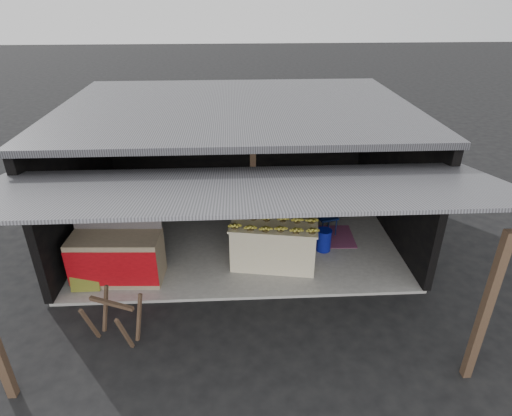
{
  "coord_description": "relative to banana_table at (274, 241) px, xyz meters",
  "views": [
    {
      "loc": [
        -0.07,
        -6.25,
        5.18
      ],
      "look_at": [
        0.35,
        1.57,
        1.1
      ],
      "focal_mm": 30.0,
      "sensor_mm": 36.0,
      "label": 1
    }
  ],
  "objects": [
    {
      "name": "water_barrel",
      "position": [
        1.12,
        0.38,
        -0.25
      ],
      "size": [
        0.31,
        0.31,
        0.46
      ],
      "primitive_type": "cylinder",
      "color": "#0C168D",
      "rests_on": "concrete_slab"
    },
    {
      "name": "magenta_rug",
      "position": [
        1.16,
        0.92,
        -0.48
      ],
      "size": [
        1.54,
        1.06,
        0.01
      ],
      "primitive_type": "cube",
      "rotation": [
        0.0,
        0.0,
        -0.04
      ],
      "color": "#7F1C54",
      "rests_on": "concrete_slab"
    },
    {
      "name": "sawhorse",
      "position": [
        -2.75,
        -2.03,
        -0.04
      ],
      "size": [
        0.91,
        0.9,
        0.79
      ],
      "rotation": [
        0.0,
        0.0,
        -0.39
      ],
      "color": "#473124",
      "rests_on": "ground"
    },
    {
      "name": "green_signboard",
      "position": [
        -3.62,
        -0.74,
        -0.08
      ],
      "size": [
        0.53,
        0.22,
        0.79
      ],
      "primitive_type": "cube",
      "rotation": [
        -0.23,
        0.0,
        0.0
      ],
      "color": "black",
      "rests_on": "concrete_slab"
    },
    {
      "name": "picture_frames",
      "position": [
        -0.86,
        3.75,
        1.39
      ],
      "size": [
        1.62,
        0.04,
        0.46
      ],
      "color": "black",
      "rests_on": "shophouse"
    },
    {
      "name": "banana_table",
      "position": [
        0.0,
        0.0,
        0.0
      ],
      "size": [
        1.89,
        1.34,
        0.96
      ],
      "rotation": [
        0.0,
        0.0,
        -0.17
      ],
      "color": "silver",
      "rests_on": "concrete_slab"
    },
    {
      "name": "neighbor_stall",
      "position": [
        -3.06,
        -0.42,
        0.04
      ],
      "size": [
        1.73,
        0.85,
        1.75
      ],
      "rotation": [
        0.0,
        0.0,
        -0.05
      ],
      "color": "#998466",
      "rests_on": "concrete_slab"
    },
    {
      "name": "shophouse",
      "position": [
        -0.69,
        1.67,
        1.56
      ],
      "size": [
        7.4,
        7.29,
        3.02
      ],
      "color": "black",
      "rests_on": "ground"
    },
    {
      "name": "concrete_slab",
      "position": [
        -0.69,
        1.36,
        -0.51
      ],
      "size": [
        7.0,
        5.0,
        0.06
      ],
      "primitive_type": "cube",
      "color": "gray",
      "rests_on": "ground"
    },
    {
      "name": "white_crate",
      "position": [
        -0.06,
        0.8,
        0.04
      ],
      "size": [
        0.96,
        0.68,
        1.03
      ],
      "rotation": [
        0.0,
        0.0,
        -0.05
      ],
      "color": "white",
      "rests_on": "concrete_slab"
    },
    {
      "name": "plastic_chair",
      "position": [
        1.28,
        1.15,
        0.04
      ],
      "size": [
        0.51,
        0.51,
        0.89
      ],
      "rotation": [
        0.0,
        0.0,
        0.26
      ],
      "color": "#0B173E",
      "rests_on": "concrete_slab"
    },
    {
      "name": "ground",
      "position": [
        -0.69,
        -1.14,
        -0.54
      ],
      "size": [
        80.0,
        80.0,
        0.0
      ],
      "primitive_type": "plane",
      "color": "black",
      "rests_on": "ground"
    },
    {
      "name": "banana_pile",
      "position": [
        0.0,
        0.0,
        0.57
      ],
      "size": [
        1.74,
        1.22,
        0.19
      ],
      "primitive_type": null,
      "rotation": [
        0.0,
        0.0,
        -0.17
      ],
      "color": "gold",
      "rests_on": "banana_table"
    }
  ]
}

